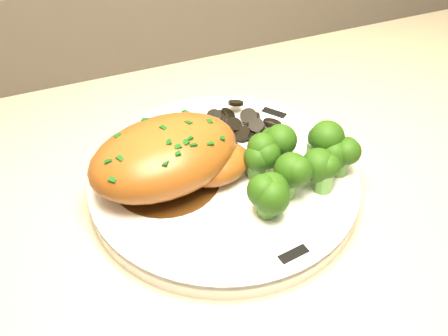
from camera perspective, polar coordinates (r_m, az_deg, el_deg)
name	(u,v)px	position (r m, az deg, el deg)	size (l,w,h in m)	color
plate	(224,182)	(0.56, 0.00, -1.43)	(0.26, 0.26, 0.02)	white
rim_accent_0	(274,113)	(0.63, 5.12, 5.59)	(0.03, 0.01, 0.00)	black
rim_accent_1	(106,176)	(0.56, -11.85, -0.83)	(0.03, 0.01, 0.00)	black
rim_accent_2	(294,254)	(0.49, 7.07, -8.70)	(0.03, 0.01, 0.00)	black
gravy_pool	(166,178)	(0.55, -5.88, -1.04)	(0.11, 0.11, 0.00)	#3F220B
chicken_breast	(170,157)	(0.53, -5.47, 1.12)	(0.17, 0.13, 0.06)	brown
mushroom_pile	(231,129)	(0.60, 0.70, 3.96)	(0.09, 0.07, 0.03)	black
broccoli_florets	(297,162)	(0.53, 7.41, 0.65)	(0.12, 0.09, 0.04)	#5A943E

